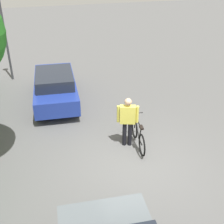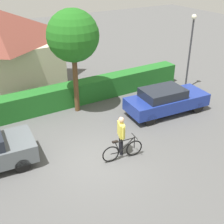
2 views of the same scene
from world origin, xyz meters
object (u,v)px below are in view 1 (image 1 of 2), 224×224
Objects in this scene: parked_car_far at (55,86)px; person_rider at (128,119)px; bicycle at (138,135)px; street_lamp at (3,21)px.

person_rider is (-3.79, -1.80, 0.27)m from parked_car_far.
bicycle is 1.02× the size of person_rider.
street_lamp is at bearing 27.55° from person_rider.
bicycle is 8.33m from street_lamp.
parked_car_far is 2.57× the size of person_rider.
street_lamp is (6.84, 3.57, 1.79)m from person_rider.
person_rider is at bearing -154.56° from parked_car_far.
parked_car_far reaches higher than bicycle.
person_rider is (0.12, 0.32, 0.59)m from bicycle.
street_lamp is (3.06, 1.77, 2.06)m from parked_car_far.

